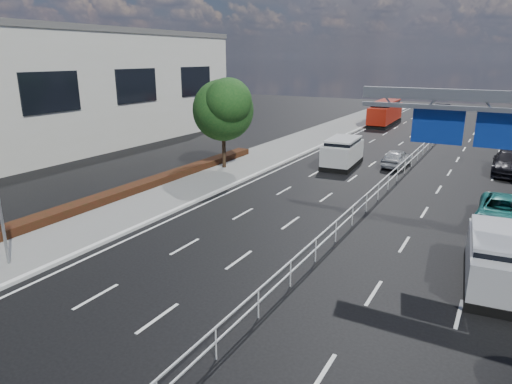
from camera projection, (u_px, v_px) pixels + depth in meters
The scene contains 13 objects.
ground at pixel (232, 344), 13.29m from camera, with size 160.00×160.00×0.00m, color black.
kerb_near at pixel (33, 273), 17.49m from camera, with size 0.25×140.00×0.15m, color silver.
median_fence at pixel (403, 168), 31.95m from camera, with size 0.05×85.00×1.02m.
hedge_near at pixel (66, 211), 23.61m from camera, with size 1.00×36.00×0.44m, color black.
near_building at pixel (55, 92), 40.98m from camera, with size 12.00×38.00×10.00m, color beige.
near_tree_back at pixel (224, 106), 32.59m from camera, with size 4.84×4.51×6.69m.
white_minivan at pixel (342, 152), 34.56m from camera, with size 2.48×5.10×2.16m.
red_bus at pixel (385, 112), 55.82m from camera, with size 2.57×9.67×2.87m.
near_car_silver at pixel (397, 158), 34.51m from camera, with size 1.58×3.93×1.34m, color #A3A5AA.
near_car_dark at pixel (443, 110), 64.47m from camera, with size 1.76×5.06×1.67m, color black.
silver_minivan at pixel (498, 260), 16.41m from camera, with size 2.53×5.08×2.04m.
parked_car_teal at pixel (504, 212), 22.31m from camera, with size 2.42×5.25×1.46m, color #19706C.
parked_car_dark at pixel (510, 162), 32.50m from camera, with size 2.22×5.45×1.58m, color black.
Camera 1 is at (6.23, -9.66, 8.05)m, focal length 32.00 mm.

